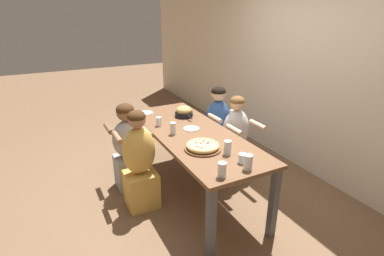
{
  "coord_description": "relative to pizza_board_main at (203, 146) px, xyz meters",
  "views": [
    {
      "loc": [
        2.79,
        -1.44,
        2.1
      ],
      "look_at": [
        0.0,
        0.0,
        0.85
      ],
      "focal_mm": 28.0,
      "sensor_mm": 36.0,
      "label": 1
    }
  ],
  "objects": [
    {
      "name": "ground_plane",
      "position": [
        -0.45,
        0.11,
        -0.83
      ],
      "size": [
        18.0,
        18.0,
        0.0
      ],
      "primitive_type": "plane",
      "color": "brown",
      "rests_on": "ground"
    },
    {
      "name": "restaurant_back_panel",
      "position": [
        -0.45,
        1.8,
        0.77
      ],
      "size": [
        10.0,
        0.06,
        3.2
      ],
      "primitive_type": "cube",
      "color": "beige",
      "rests_on": "ground"
    },
    {
      "name": "dining_table",
      "position": [
        -0.45,
        0.11,
        -0.12
      ],
      "size": [
        2.18,
        0.82,
        0.8
      ],
      "color": "brown",
      "rests_on": "ground"
    },
    {
      "name": "pizza_board_main",
      "position": [
        0.0,
        0.0,
        0.0
      ],
      "size": [
        0.37,
        0.37,
        0.06
      ],
      "color": "brown",
      "rests_on": "dining_table"
    },
    {
      "name": "skillet_bowl",
      "position": [
        -0.97,
        0.26,
        0.03
      ],
      "size": [
        0.34,
        0.23,
        0.14
      ],
      "color": "black",
      "rests_on": "dining_table"
    },
    {
      "name": "empty_plate_a",
      "position": [
        -0.53,
        0.14,
        -0.03
      ],
      "size": [
        0.19,
        0.19,
        0.02
      ],
      "color": "white",
      "rests_on": "dining_table"
    },
    {
      "name": "empty_plate_b",
      "position": [
        -1.32,
        -0.14,
        -0.03
      ],
      "size": [
        0.18,
        0.18,
        0.02
      ],
      "color": "white",
      "rests_on": "dining_table"
    },
    {
      "name": "cocktail_glass_blue",
      "position": [
        0.41,
        0.19,
        0.01
      ],
      "size": [
        0.08,
        0.08,
        0.11
      ],
      "color": "silver",
      "rests_on": "dining_table"
    },
    {
      "name": "drinking_glass_a",
      "position": [
        0.2,
        0.16,
        0.04
      ],
      "size": [
        0.07,
        0.07,
        0.14
      ],
      "color": "silver",
      "rests_on": "dining_table"
    },
    {
      "name": "drinking_glass_b",
      "position": [
        0.53,
        0.15,
        0.04
      ],
      "size": [
        0.08,
        0.08,
        0.14
      ],
      "color": "silver",
      "rests_on": "dining_table"
    },
    {
      "name": "drinking_glass_c",
      "position": [
        -0.81,
        -0.15,
        0.02
      ],
      "size": [
        0.07,
        0.07,
        0.11
      ],
      "color": "silver",
      "rests_on": "dining_table"
    },
    {
      "name": "drinking_glass_d",
      "position": [
        0.53,
        -0.11,
        0.03
      ],
      "size": [
        0.07,
        0.07,
        0.13
      ],
      "color": "silver",
      "rests_on": "dining_table"
    },
    {
      "name": "drinking_glass_e",
      "position": [
        -0.49,
        -0.1,
        0.03
      ],
      "size": [
        0.07,
        0.07,
        0.14
      ],
      "color": "silver",
      "rests_on": "dining_table"
    },
    {
      "name": "diner_far_center",
      "position": [
        -0.47,
        0.74,
        -0.32
      ],
      "size": [
        0.51,
        0.4,
        1.14
      ],
      "rotation": [
        0.0,
        0.0,
        -1.57
      ],
      "color": "silver",
      "rests_on": "ground"
    },
    {
      "name": "diner_near_center",
      "position": [
        -0.47,
        -0.52,
        -0.31
      ],
      "size": [
        0.51,
        0.4,
        1.15
      ],
      "rotation": [
        0.0,
        0.0,
        1.57
      ],
      "color": "gold",
      "rests_on": "ground"
    },
    {
      "name": "diner_far_midleft",
      "position": [
        -0.9,
        0.74,
        -0.3
      ],
      "size": [
        0.51,
        0.4,
        1.16
      ],
      "rotation": [
        0.0,
        0.0,
        -1.57
      ],
      "color": "#2D5193",
      "rests_on": "ground"
    },
    {
      "name": "diner_near_midleft",
      "position": [
        -0.92,
        -0.52,
        -0.32
      ],
      "size": [
        0.51,
        0.4,
        1.1
      ],
      "rotation": [
        0.0,
        0.0,
        1.57
      ],
      "color": "#99999E",
      "rests_on": "ground"
    }
  ]
}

